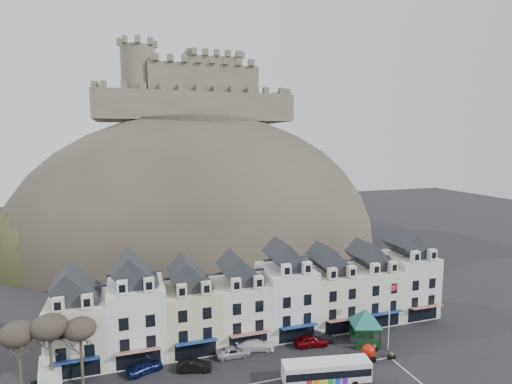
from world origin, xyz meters
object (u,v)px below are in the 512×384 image
car_black (194,366)px  car_charcoal (317,337)px  car_silver (233,352)px  red_buoy (368,352)px  white_van (51,375)px  flagpole (390,312)px  car_navy (145,367)px  bus_shelter (365,317)px  car_maroon (311,341)px  bus (326,371)px  car_white (255,344)px

car_black → car_charcoal: 16.88m
car_black → car_silver: size_ratio=0.93×
red_buoy → white_van: white_van is taller
red_buoy → car_charcoal: 7.18m
white_van → car_charcoal: size_ratio=1.28×
flagpole → car_navy: flagpole is taller
car_navy → car_charcoal: 22.39m
bus_shelter → car_maroon: 7.85m
car_black → car_navy: bearing=90.2°
car_silver → flagpole: bearing=-101.3°
red_buoy → flagpole: 5.93m
red_buoy → car_charcoal: (-4.00, 5.95, -0.36)m
flagpole → car_silver: 20.68m
bus → car_maroon: 8.39m
white_van → car_navy: (10.02, -0.75, -0.48)m
flagpole → car_white: bearing=162.6°
car_silver → car_white: (3.08, 0.73, 0.13)m
white_van → bus: bearing=-26.4°
bus_shelter → car_black: bearing=-164.7°
car_navy → bus_shelter: bearing=-114.7°
flagpole → car_silver: (-19.70, 4.47, -4.43)m
bus_shelter → white_van: (-38.29, 2.79, -2.53)m
car_silver → bus_shelter: bearing=-96.1°
bus → bus_shelter: bearing=45.7°
car_maroon → car_navy: bearing=95.3°
bus_shelter → car_maroon: size_ratio=1.63×
bus → bus_shelter: bus_shelter is taller
bus_shelter → bus: bearing=-127.8°
car_silver → car_maroon: 10.43m
bus_shelter → car_black: bus_shelter is taller
bus_shelter → white_van: bearing=-167.4°
bus_shelter → car_black: 22.89m
car_silver → car_maroon: bearing=-92.4°
flagpole → bus_shelter: bearing=136.3°
car_navy → flagpole: bearing=-118.4°
bus_shelter → car_white: 15.02m
car_black → white_van: bearing=96.8°
car_navy → car_black: 5.78m
car_navy → car_silver: car_navy is taller
white_van → car_black: 15.78m
red_buoy → car_navy: size_ratio=0.49×
bus_shelter → car_maroon: bearing=-176.2°
red_buoy → car_charcoal: red_buoy is taller
red_buoy → car_black: (-20.80, 4.27, -0.40)m
bus_shelter → car_black: (-22.68, 0.57, -3.06)m
car_silver → car_black: bearing=110.3°
red_buoy → flagpole: bearing=21.0°
car_white → car_charcoal: car_white is taller
bus_shelter → car_navy: (-28.27, 2.04, -3.01)m
white_van → car_navy: 10.06m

